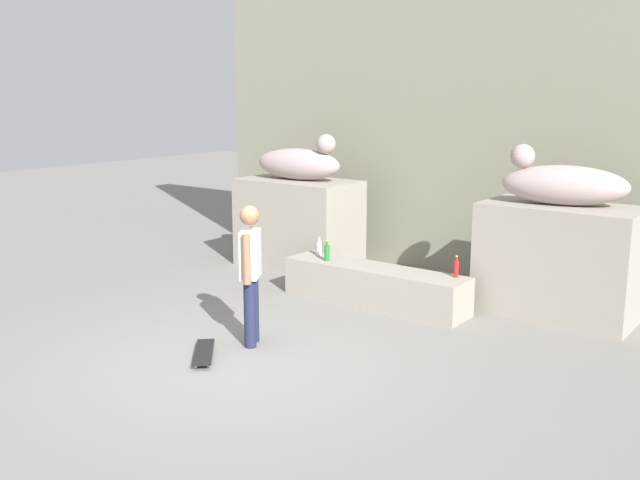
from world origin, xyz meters
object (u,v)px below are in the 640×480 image
object	(u,v)px
skateboard	(204,352)
statue_reclining_right	(562,183)
bottle_green	(327,252)
skater	(251,269)
statue_reclining_left	(300,163)
bottle_red	(456,268)
bottle_clear	(319,248)

from	to	relation	value
skateboard	statue_reclining_right	bearing A→B (deg)	104.09
bottle_green	statue_reclining_right	bearing A→B (deg)	21.24
bottle_green	skater	bearing A→B (deg)	-77.22
statue_reclining_left	skateboard	distance (m)	4.67
statue_reclining_left	bottle_red	world-z (taller)	statue_reclining_left
statue_reclining_right	bottle_green	distance (m)	3.35
statue_reclining_left	bottle_green	xyz separation A→B (m)	(1.42, -1.15, -1.12)
skateboard	bottle_red	xyz separation A→B (m)	(1.56, 3.09, 0.59)
skateboard	bottle_red	distance (m)	3.52
statue_reclining_right	bottle_red	bearing A→B (deg)	28.28
skateboard	bottle_green	size ratio (longest dim) A/B	2.42
statue_reclining_right	bottle_clear	xyz separation A→B (m)	(-3.23, -0.95, -1.13)
bottle_red	bottle_clear	size ratio (longest dim) A/B	1.03
skateboard	bottle_red	size ratio (longest dim) A/B	2.48
skateboard	bottle_green	xyz separation A→B (m)	(-0.35, 2.81, 0.60)
statue_reclining_right	bottle_red	xyz separation A→B (m)	(-1.03, -0.86, -1.12)
bottle_clear	bottle_green	world-z (taller)	bottle_green
bottle_clear	bottle_green	size ratio (longest dim) A/B	0.95
bottle_red	bottle_clear	bearing A→B (deg)	-177.65
bottle_clear	skater	bearing A→B (deg)	-71.65
statue_reclining_left	skater	distance (m)	3.91
statue_reclining_right	skateboard	world-z (taller)	statue_reclining_right
skater	skateboard	distance (m)	1.09
statue_reclining_right	skater	xyz separation A→B (m)	(-2.46, -3.29, -0.86)
statue_reclining_left	bottle_green	world-z (taller)	statue_reclining_left
statue_reclining_left	statue_reclining_right	xyz separation A→B (m)	(4.36, -0.01, 0.00)
skater	bottle_clear	size ratio (longest dim) A/B	5.90
bottle_red	bottle_green	distance (m)	1.94
statue_reclining_left	skateboard	bearing A→B (deg)	-69.80
skater	statue_reclining_left	bearing A→B (deg)	178.26
bottle_clear	bottle_red	bearing A→B (deg)	2.35
bottle_clear	skateboard	bearing A→B (deg)	-77.87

